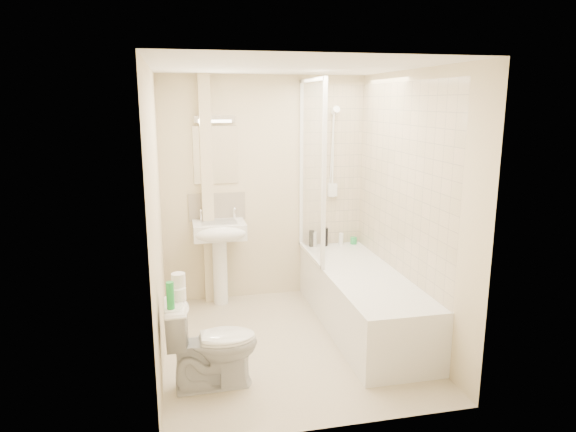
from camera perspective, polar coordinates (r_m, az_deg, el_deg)
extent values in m
plane|color=beige|center=(4.76, 0.18, -13.96)|extent=(2.50, 2.50, 0.00)
cube|color=beige|center=(5.56, -2.59, 3.00)|extent=(2.20, 0.02, 2.40)
cube|color=beige|center=(4.26, -14.41, -0.38)|extent=(0.02, 2.50, 2.40)
cube|color=beige|center=(4.71, 13.38, 0.90)|extent=(0.02, 2.50, 2.40)
cube|color=white|center=(4.26, 0.21, 16.27)|extent=(2.20, 2.50, 0.02)
cube|color=beige|center=(5.69, 4.91, 5.48)|extent=(0.70, 0.01, 1.75)
cube|color=beige|center=(4.84, 12.37, 3.98)|extent=(0.01, 2.10, 1.75)
cube|color=beige|center=(5.43, -8.95, 2.63)|extent=(0.12, 0.12, 2.40)
cube|color=beige|center=(5.52, -7.88, 1.03)|extent=(0.60, 0.02, 0.30)
cube|color=white|center=(5.43, -8.06, 6.71)|extent=(0.46, 0.01, 0.60)
cube|color=silver|center=(5.38, -8.16, 10.61)|extent=(0.42, 0.07, 0.07)
cube|color=white|center=(5.02, 8.19, -9.19)|extent=(0.70, 2.10, 0.55)
cube|color=white|center=(4.94, 8.27, -6.82)|extent=(0.56, 1.96, 0.05)
cube|color=white|center=(5.17, 2.62, 5.07)|extent=(0.01, 0.90, 1.80)
cube|color=white|center=(5.58, 1.49, 5.65)|extent=(0.04, 0.04, 1.80)
cube|color=white|center=(4.74, 4.02, 4.36)|extent=(0.04, 0.04, 1.80)
cube|color=white|center=(5.13, 2.73, 14.87)|extent=(0.04, 0.90, 0.04)
cube|color=white|center=(5.36, 2.53, -4.30)|extent=(0.04, 0.90, 0.03)
cylinder|color=white|center=(5.65, 5.01, 6.71)|extent=(0.02, 0.02, 0.90)
cylinder|color=white|center=(5.71, 4.92, 2.22)|extent=(0.05, 0.05, 0.02)
cylinder|color=white|center=(5.62, 5.09, 11.28)|extent=(0.05, 0.05, 0.02)
cylinder|color=white|center=(5.56, 5.30, 11.57)|extent=(0.08, 0.11, 0.11)
cube|color=white|center=(5.70, 4.95, 2.90)|extent=(0.10, 0.05, 0.14)
cylinder|color=white|center=(5.62, 4.89, 7.19)|extent=(0.01, 0.13, 0.84)
cylinder|color=white|center=(5.54, -7.54, -6.11)|extent=(0.15, 0.15, 0.72)
cube|color=white|center=(5.38, -7.66, -1.53)|extent=(0.53, 0.41, 0.16)
ellipsoid|color=white|center=(5.21, -7.50, -1.98)|extent=(0.53, 0.23, 0.16)
cube|color=silver|center=(5.36, -7.68, -0.90)|extent=(0.37, 0.27, 0.04)
cylinder|color=white|center=(5.45, -9.63, 0.02)|extent=(0.03, 0.03, 0.10)
cylinder|color=white|center=(5.47, -5.97, 0.19)|extent=(0.03, 0.03, 0.10)
sphere|color=white|center=(5.43, -9.65, 0.60)|extent=(0.04, 0.04, 0.04)
sphere|color=white|center=(5.46, -5.98, 0.77)|extent=(0.04, 0.04, 0.04)
cylinder|color=black|center=(5.70, 2.64, -2.51)|extent=(0.06, 0.06, 0.18)
cylinder|color=silver|center=(5.71, 2.91, -2.59)|extent=(0.06, 0.06, 0.16)
cylinder|color=black|center=(5.74, 4.12, -2.33)|extent=(0.07, 0.07, 0.20)
cylinder|color=white|center=(5.80, 5.90, -2.55)|extent=(0.05, 0.05, 0.13)
cylinder|color=green|center=(5.85, 7.30, -2.72)|extent=(0.07, 0.07, 0.08)
imported|color=white|center=(4.03, -8.42, -13.81)|extent=(0.42, 0.70, 0.69)
cylinder|color=white|center=(3.92, -12.11, -8.45)|extent=(0.12, 0.12, 0.09)
cylinder|color=white|center=(3.92, -12.08, -6.96)|extent=(0.10, 0.10, 0.10)
cylinder|color=green|center=(3.75, -12.95, -8.60)|extent=(0.06, 0.06, 0.20)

